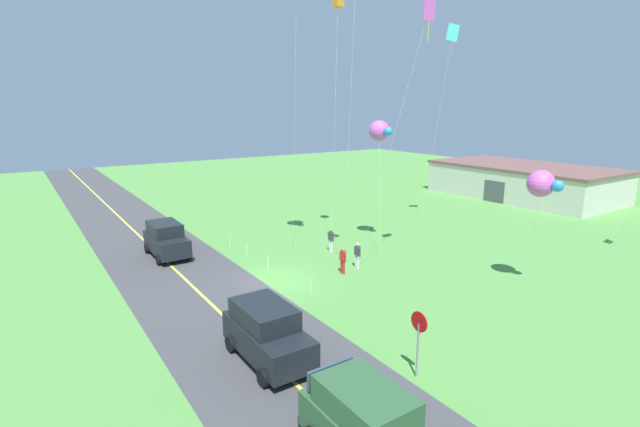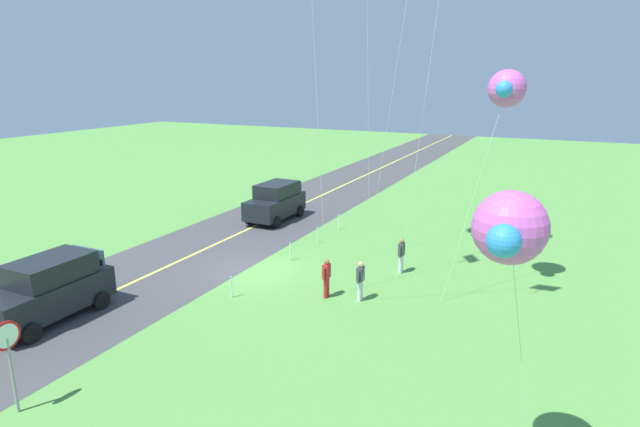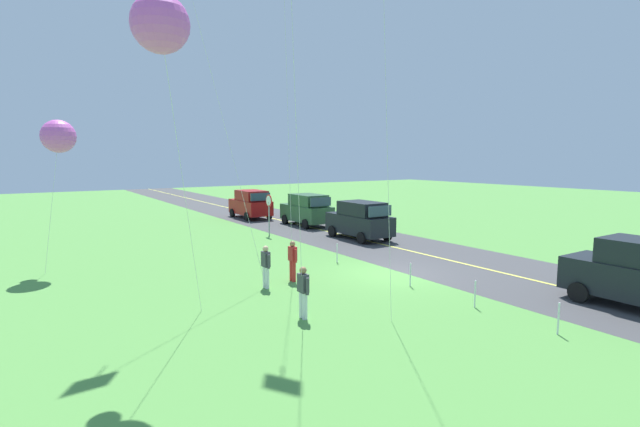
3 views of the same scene
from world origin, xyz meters
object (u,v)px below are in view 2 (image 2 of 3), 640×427
car_suv_foreground (49,289)px  kite_orange_near (507,89)px  kite_purple_back (509,228)px  person_adult_near (360,280)px  stop_sign (8,349)px  person_adult_companion (401,254)px  car_parked_west_near (276,201)px  person_child_watcher (326,277)px

car_suv_foreground → kite_orange_near: (-9.55, 13.77, 6.85)m
car_suv_foreground → kite_purple_back: kite_purple_back is taller
car_suv_foreground → kite_purple_back: size_ratio=0.68×
person_adult_near → kite_orange_near: (-3.27, 4.37, 7.14)m
stop_sign → person_adult_near: (-10.37, 5.44, -0.94)m
person_adult_companion → stop_sign: bearing=75.9°
stop_sign → kite_orange_near: kite_orange_near is taller
kite_orange_near → kite_purple_back: bearing=7.9°
car_suv_foreground → person_adult_companion: size_ratio=2.75×
stop_sign → person_adult_companion: 15.17m
car_parked_west_near → person_child_watcher: bearing=40.1°
stop_sign → kite_orange_near: (-13.64, 9.81, 6.21)m
person_adult_companion → person_child_watcher: (3.84, -1.85, 0.00)m
person_child_watcher → kite_orange_near: (-3.56, 5.68, 7.14)m
stop_sign → car_suv_foreground: bearing=-135.9°
car_suv_foreground → kite_purple_back: bearing=84.5°
car_parked_west_near → stop_sign: bearing=10.4°
person_child_watcher → kite_purple_back: bearing=-173.1°
person_child_watcher → kite_orange_near: bearing=-95.1°
car_parked_west_near → kite_purple_back: (16.54, 14.85, 4.57)m
car_suv_foreground → kite_orange_near: size_ratio=0.51×
person_adult_companion → kite_orange_near: bearing=-175.0°
car_suv_foreground → person_adult_near: 11.31m
car_suv_foreground → car_parked_west_near: (-15.08, 0.44, 0.00)m
person_child_watcher → kite_purple_back: 11.45m
person_adult_companion → kite_purple_back: size_ratio=0.25×
person_child_watcher → car_suv_foreground: bearing=89.4°
car_suv_foreground → car_parked_west_near: size_ratio=1.00×
person_adult_near → car_parked_west_near: bearing=32.4°
kite_purple_back → kite_orange_near: bearing=-172.1°
person_child_watcher → kite_orange_near: 9.80m
stop_sign → person_child_watcher: bearing=157.7°
car_parked_west_near → stop_sign: 19.49m
stop_sign → kite_purple_back: (-2.62, 11.34, 3.93)m
stop_sign → kite_orange_near: size_ratio=0.29×
stop_sign → person_adult_near: size_ratio=1.60×
stop_sign → person_child_watcher: stop_sign is taller
person_adult_near → person_adult_companion: (-3.55, 0.54, 0.00)m
stop_sign → person_adult_companion: bearing=156.8°
car_parked_west_near → person_adult_near: size_ratio=2.75×
person_child_watcher → kite_purple_back: (7.46, 7.21, 4.86)m
person_adult_companion → kite_purple_back: 13.41m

